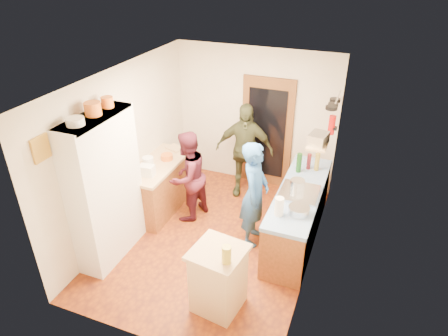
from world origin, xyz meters
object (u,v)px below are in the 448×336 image
Objects in this scene: island_base at (218,280)px; person_hob at (256,196)px; person_back at (245,150)px; right_counter_base at (298,216)px; hutch_body at (106,189)px; person_left at (191,176)px.

island_base is 1.47m from person_hob.
island_base is 0.51× the size of person_hob.
person_hob is at bearing -75.09° from person_back.
island_base is at bearing -110.21° from right_counter_base.
person_hob is (1.91, 0.99, -0.25)m from hutch_body.
right_counter_base is at bearing 27.47° from hutch_body.
hutch_body is 1.30× the size of person_hob.
hutch_body reaches higher than right_counter_base.
person_back reaches higher than person_hob.
hutch_body reaches higher than person_hob.
island_base is 0.49× the size of person_back.
island_base is at bearing 50.61° from person_left.
person_back reaches higher than island_base.
person_back is at bearing 101.96° from island_base.
island_base is (-0.63, -1.72, 0.01)m from right_counter_base.
person_hob reaches higher than person_left.
island_base is 2.06m from person_left.
hutch_body is 1.00× the size of right_counter_base.
hutch_body is 2.90m from right_counter_base.
island_base is at bearing -12.61° from hutch_body.
hutch_body reaches higher than person_left.
person_hob reaches higher than right_counter_base.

